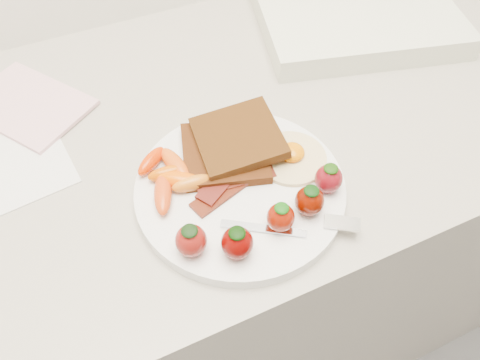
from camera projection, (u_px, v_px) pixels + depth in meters
name	position (u px, v px, depth m)	size (l,w,h in m)	color
counter	(209.00, 267.00, 1.04)	(2.00, 0.60, 0.90)	gray
plate	(240.00, 189.00, 0.60)	(0.27, 0.27, 0.02)	white
toast_lower	(225.00, 153.00, 0.62)	(0.11, 0.11, 0.01)	black
toast_upper	(238.00, 138.00, 0.62)	(0.11, 0.11, 0.01)	black
fried_egg	(292.00, 156.00, 0.62)	(0.11, 0.11, 0.02)	white
bacon_strips	(230.00, 181.00, 0.59)	(0.12, 0.08, 0.01)	black
baby_carrots	(172.00, 176.00, 0.59)	(0.09, 0.11, 0.02)	#CA5000
strawberries	(268.00, 216.00, 0.54)	(0.22, 0.07, 0.05)	maroon
fork	(299.00, 226.00, 0.55)	(0.16, 0.08, 0.00)	silver
notepad	(27.00, 105.00, 0.71)	(0.12, 0.18, 0.01)	#DCA7B1
appliance	(355.00, 15.00, 0.83)	(0.34, 0.27, 0.04)	beige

